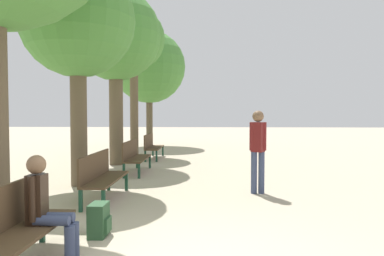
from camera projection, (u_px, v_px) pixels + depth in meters
bench_row_0 at (13, 224)px, 4.00m from camera, size 0.48×1.89×0.92m
bench_row_1 at (101, 174)px, 7.28m from camera, size 0.48×1.89×0.92m
bench_row_2 at (134, 155)px, 10.56m from camera, size 0.48×1.89×0.92m
bench_row_3 at (152, 145)px, 13.84m from camera, size 0.48×1.89×0.92m
tree_row_1 at (78, 22)px, 8.60m from camera, size 2.65×2.65×5.17m
tree_row_2 at (115, 37)px, 12.12m from camera, size 2.95×2.95×5.70m
tree_row_3 at (134, 40)px, 15.08m from camera, size 2.52×2.52×5.96m
tree_row_4 at (149, 67)px, 19.03m from camera, size 3.68×3.68×5.88m
person_seated at (46, 205)px, 4.28m from camera, size 0.57×0.32×1.22m
backpack at (99, 220)px, 5.15m from camera, size 0.26×0.36×0.46m
pedestrian_near at (258, 146)px, 7.85m from camera, size 0.35×0.30×1.75m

